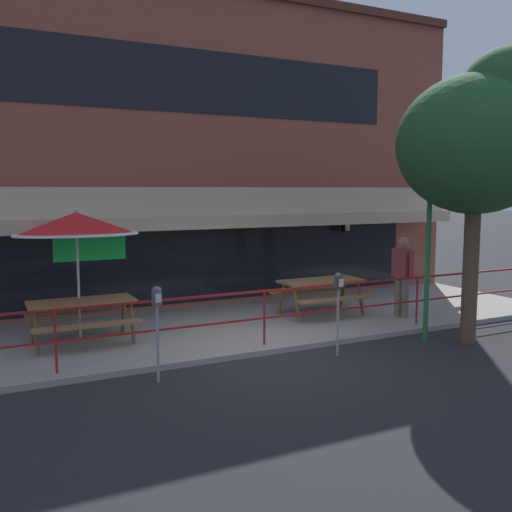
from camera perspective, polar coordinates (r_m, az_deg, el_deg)
name	(u,v)px	position (r m, az deg, el deg)	size (l,w,h in m)	color
ground_plane	(272,355)	(9.83, 1.65, -9.84)	(120.00, 120.00, 0.00)	#232326
patio_deck	(225,327)	(11.56, -3.08, -7.08)	(15.00, 4.00, 0.10)	gray
restaurant_building	(185,150)	(13.33, -7.07, 10.44)	(15.00, 1.60, 7.42)	brown
patio_railing	(264,305)	(9.90, 0.84, -4.96)	(13.84, 0.04, 0.97)	maroon
picnic_table_left	(82,309)	(10.47, -17.00, -5.13)	(1.80, 1.42, 0.76)	brown
picnic_table_centre	(321,287)	(12.37, 6.54, -3.10)	(1.80, 1.42, 0.76)	brown
patio_umbrella_left	(76,225)	(10.55, -17.53, 3.02)	(2.14, 2.14, 2.38)	#B7B2A8
pedestrian_walking	(402,272)	(12.40, 14.42, -1.60)	(0.26, 0.62, 1.71)	#665B4C
parking_meter_near	(157,305)	(8.33, -9.88, -4.83)	(0.15, 0.16, 1.42)	gray
parking_meter_far	(338,289)	(9.61, 8.24, -3.26)	(0.15, 0.16, 1.42)	gray
street_sign_pole	(429,222)	(10.84, 16.92, 3.27)	(0.28, 0.09, 4.30)	#1E6033
street_tree_curbside	(482,136)	(11.01, 21.69, 11.10)	(2.90, 2.61, 5.26)	brown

